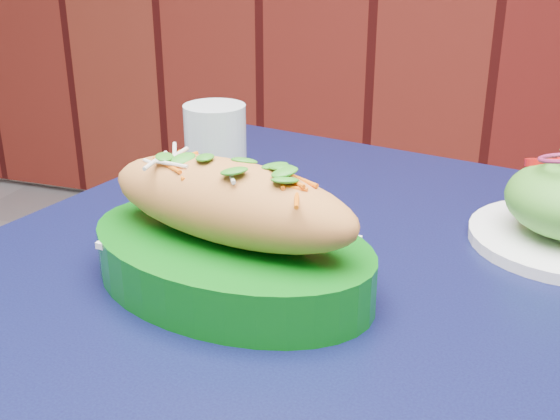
% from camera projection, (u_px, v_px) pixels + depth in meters
% --- Properties ---
extents(cafe_table, '(0.95, 0.95, 0.75)m').
position_uv_depth(cafe_table, '(361.00, 364.00, 0.68)').
color(cafe_table, black).
rests_on(cafe_table, ground).
extents(banh_mi_basket, '(0.31, 0.24, 0.13)m').
position_uv_depth(banh_mi_basket, '(230.00, 236.00, 0.63)').
color(banh_mi_basket, '#095F10').
rests_on(banh_mi_basket, cafe_table).
extents(water_glass, '(0.07, 0.07, 0.12)m').
position_uv_depth(water_glass, '(216.00, 154.00, 0.82)').
color(water_glass, silver).
rests_on(water_glass, cafe_table).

